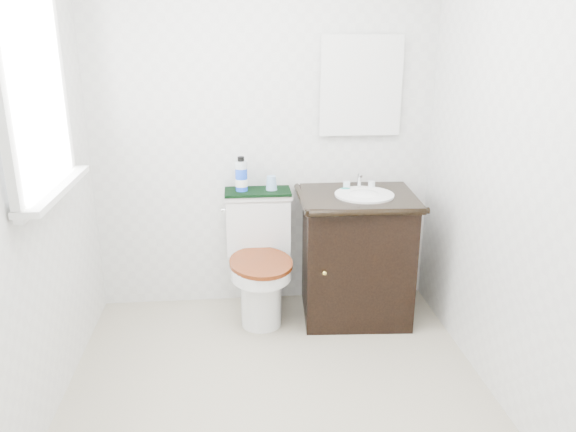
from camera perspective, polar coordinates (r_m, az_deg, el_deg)
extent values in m
plane|color=#A29982|center=(2.97, -0.85, -18.55)|extent=(2.40, 2.40, 0.00)
plane|color=silver|center=(3.62, -2.49, 9.06)|extent=(2.40, 0.00, 2.40)
plane|color=silver|center=(1.32, 3.15, -7.93)|extent=(2.40, 0.00, 2.40)
plane|color=silver|center=(2.61, -25.92, 3.55)|extent=(0.00, 2.40, 2.40)
plane|color=silver|center=(2.76, 22.55, 4.72)|extent=(0.00, 2.40, 2.40)
cube|color=white|center=(2.77, -24.61, 11.92)|extent=(0.02, 0.70, 0.90)
cube|color=silver|center=(3.65, 7.43, 12.96)|extent=(0.50, 0.02, 0.60)
cylinder|color=white|center=(3.56, -2.74, -8.13)|extent=(0.25, 0.25, 0.39)
cube|color=white|center=(3.79, -2.93, -6.45)|extent=(0.25, 0.28, 0.39)
cube|color=white|center=(3.66, -3.04, -0.89)|extent=(0.41, 0.18, 0.37)
cube|color=white|center=(3.60, -3.09, 2.12)|extent=(0.43, 0.20, 0.03)
cylinder|color=white|center=(3.44, -2.76, -5.51)|extent=(0.37, 0.37, 0.08)
cylinder|color=maroon|center=(3.43, -2.77, -4.76)|extent=(0.43, 0.43, 0.03)
cube|color=black|center=(3.64, 6.90, -4.33)|extent=(0.69, 0.60, 0.78)
cube|color=black|center=(3.50, 7.15, 1.88)|extent=(0.73, 0.64, 0.04)
cylinder|color=white|center=(3.47, 7.76, 2.15)|extent=(0.36, 0.36, 0.01)
ellipsoid|color=white|center=(3.49, 7.72, 1.28)|extent=(0.31, 0.31, 0.16)
cylinder|color=silver|center=(3.60, 7.25, 3.51)|extent=(0.02, 0.02, 0.10)
cube|color=silver|center=(3.84, 4.24, -7.15)|extent=(0.20, 0.16, 0.26)
cube|color=silver|center=(3.78, 4.30, -5.14)|extent=(0.22, 0.19, 0.03)
cube|color=black|center=(3.60, -3.10, 2.49)|extent=(0.42, 0.22, 0.02)
cylinder|color=blue|center=(3.58, -4.75, 3.70)|extent=(0.08, 0.08, 0.14)
cylinder|color=silver|center=(3.55, -4.79, 5.20)|extent=(0.08, 0.08, 0.05)
cylinder|color=black|center=(3.55, -4.81, 5.80)|extent=(0.04, 0.04, 0.03)
cone|color=#7FA5CF|center=(3.59, -1.70, 3.37)|extent=(0.07, 0.07, 0.09)
ellipsoid|color=#1B827A|center=(3.57, 5.84, 2.78)|extent=(0.07, 0.05, 0.02)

